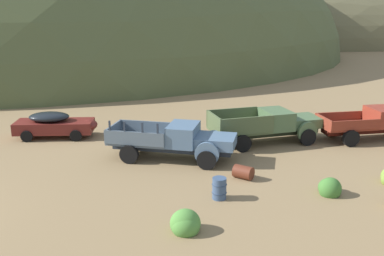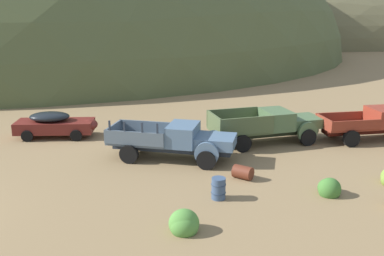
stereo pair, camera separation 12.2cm
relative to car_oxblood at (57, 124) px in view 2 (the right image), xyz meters
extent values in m
ellipsoid|color=#4C5633|center=(-19.47, 47.60, -0.82)|extent=(103.71, 83.45, 50.42)
ellipsoid|color=brown|center=(25.33, 74.12, -0.82)|extent=(109.29, 54.49, 33.29)
cube|color=maroon|center=(-0.14, 0.00, -0.14)|extent=(4.59, 1.79, 0.68)
ellipsoid|color=black|center=(-0.41, -0.01, 0.46)|extent=(2.40, 1.55, 0.57)
ellipsoid|color=maroon|center=(1.91, 0.03, -0.07)|extent=(1.03, 1.39, 0.61)
cylinder|color=black|center=(1.29, -0.83, -0.48)|extent=(0.68, 0.21, 0.68)
cylinder|color=black|center=(1.26, 0.88, -0.48)|extent=(0.68, 0.21, 0.68)
cylinder|color=black|center=(-1.53, -0.88, -0.48)|extent=(0.68, 0.21, 0.68)
cylinder|color=black|center=(-1.56, 0.83, -0.48)|extent=(0.68, 0.21, 0.68)
cube|color=#262D39|center=(6.98, -4.03, -0.16)|extent=(6.24, 2.46, 0.36)
cube|color=slate|center=(9.19, -4.59, 0.30)|extent=(2.32, 2.17, 0.55)
cube|color=#B7B2A8|center=(10.08, -4.81, 0.27)|extent=(0.37, 1.18, 0.44)
cylinder|color=slate|center=(8.69, -5.53, -0.06)|extent=(1.21, 0.47, 1.20)
cylinder|color=slate|center=(9.19, -3.52, -0.06)|extent=(1.21, 0.47, 1.20)
cube|color=slate|center=(7.55, -4.18, 0.55)|extent=(1.88, 2.30, 1.05)
cube|color=black|center=(8.18, -4.33, 0.76)|extent=(0.46, 1.66, 0.59)
cube|color=#4D5B67|center=(5.34, -3.62, 0.08)|extent=(3.54, 2.79, 0.12)
cube|color=#4D5B67|center=(5.09, -4.64, 0.49)|extent=(3.06, 0.86, 0.70)
cube|color=#4D5B67|center=(5.59, -2.61, 0.49)|extent=(3.06, 0.86, 0.70)
cube|color=#4D5B67|center=(3.89, -3.26, 0.49)|extent=(0.61, 2.06, 0.70)
cube|color=#262D39|center=(3.87, -4.34, 1.09)|extent=(0.10, 0.10, 0.50)
cube|color=#262D39|center=(4.63, -4.53, 1.09)|extent=(0.10, 0.10, 0.50)
cube|color=#262D39|center=(5.54, -4.75, 1.09)|extent=(0.10, 0.10, 0.50)
cube|color=#262D39|center=(6.30, -4.94, 1.09)|extent=(0.10, 0.10, 0.50)
cylinder|color=black|center=(8.67, -5.58, -0.34)|extent=(1.00, 0.50, 0.96)
cylinder|color=black|center=(9.20, -3.47, -0.34)|extent=(1.00, 0.50, 0.96)
cylinder|color=black|center=(4.82, -4.62, -0.34)|extent=(1.00, 0.50, 0.96)
cylinder|color=black|center=(5.35, -2.50, -0.34)|extent=(1.00, 0.50, 0.96)
cube|color=#232B1B|center=(12.39, -1.42, -0.16)|extent=(6.28, 2.62, 0.36)
cube|color=#47603D|center=(14.60, -0.82, 0.30)|extent=(2.38, 2.29, 0.55)
cube|color=#B7B2A8|center=(15.49, -0.58, 0.27)|extent=(0.41, 1.24, 0.44)
cylinder|color=#47603D|center=(14.63, -1.94, -0.06)|extent=(1.21, 0.49, 1.20)
cylinder|color=#47603D|center=(14.06, 0.17, -0.06)|extent=(1.21, 0.49, 1.20)
cube|color=#47603D|center=(12.95, -1.26, 0.55)|extent=(1.94, 2.42, 1.05)
cube|color=black|center=(13.58, -1.09, 0.76)|extent=(0.51, 1.74, 0.59)
cube|color=#495735|center=(10.74, -1.86, 0.08)|extent=(3.61, 2.95, 0.12)
cube|color=#495735|center=(11.03, -2.93, 0.62)|extent=(3.06, 0.92, 0.95)
cube|color=#495735|center=(10.45, -0.80, 0.62)|extent=(3.06, 0.92, 0.95)
cube|color=#495735|center=(9.29, -2.25, 0.62)|extent=(0.67, 2.16, 0.95)
cylinder|color=black|center=(14.65, -2.00, -0.34)|extent=(1.00, 0.52, 0.96)
cylinder|color=black|center=(14.05, 0.22, -0.34)|extent=(1.00, 0.52, 0.96)
cylinder|color=black|center=(10.79, -3.04, -0.34)|extent=(1.00, 0.52, 0.96)
cylinder|color=black|center=(10.19, -0.82, -0.34)|extent=(1.00, 0.52, 0.96)
cube|color=#42140D|center=(18.73, -0.98, -0.16)|extent=(6.04, 1.83, 0.36)
cube|color=maroon|center=(19.29, -0.89, 0.55)|extent=(1.66, 2.09, 1.05)
cube|color=maroon|center=(17.12, -1.23, 0.08)|extent=(3.28, 2.42, 0.12)
cube|color=maroon|center=(17.27, -2.21, 0.42)|extent=(3.00, 0.56, 0.55)
cube|color=maroon|center=(16.97, -0.25, 0.42)|extent=(3.00, 0.56, 0.55)
cube|color=maroon|center=(15.69, -1.45, 0.42)|extent=(0.40, 1.97, 0.55)
cylinder|color=black|center=(17.03, -2.29, -0.34)|extent=(0.99, 0.42, 0.96)
cylinder|color=black|center=(16.71, -0.25, -0.34)|extent=(0.99, 0.42, 0.96)
cylinder|color=#5B2819|center=(10.29, -6.79, -0.50)|extent=(1.07, 1.01, 0.62)
cylinder|color=#384C6B|center=(8.99, -8.91, -0.36)|extent=(0.58, 0.58, 0.91)
torus|color=#27354A|center=(8.99, -8.91, -0.18)|extent=(0.63, 0.63, 0.03)
torus|color=#27354A|center=(8.99, -8.91, -0.54)|extent=(0.63, 0.63, 0.03)
ellipsoid|color=#3D702D|center=(13.69, -8.71, -0.54)|extent=(0.95, 0.86, 1.00)
ellipsoid|color=#3D702D|center=(13.69, -8.40, -0.60)|extent=(0.82, 0.73, 0.78)
ellipsoid|color=#4C8438|center=(7.54, -11.54, -0.52)|extent=(1.10, 0.99, 1.06)
ellipsoid|color=#4C8438|center=(7.56, -11.66, -0.57)|extent=(1.02, 0.92, 0.91)
ellipsoid|color=#5B8E42|center=(-1.48, 2.06, -0.70)|extent=(0.62, 0.56, 0.44)
ellipsoid|color=#5B8E42|center=(-1.40, 1.96, -0.59)|extent=(0.81, 0.73, 0.81)
ellipsoid|color=#5B8E42|center=(-1.31, 1.93, -0.68)|extent=(0.56, 0.51, 0.51)
camera|label=1|loc=(7.36, -25.46, 6.96)|focal=40.84mm
camera|label=2|loc=(7.48, -25.46, 6.96)|focal=40.84mm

